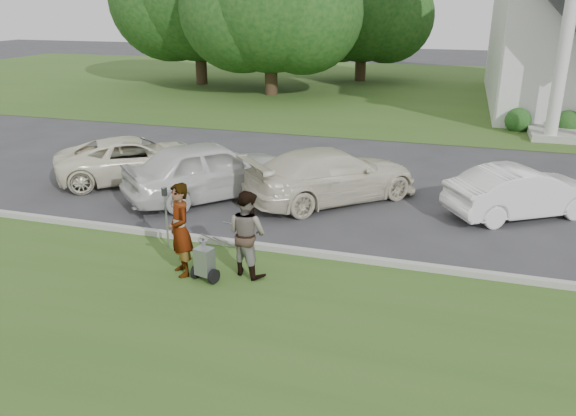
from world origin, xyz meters
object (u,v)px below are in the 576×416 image
at_px(car_b, 210,169).
at_px(car_d, 523,192).
at_px(tree_left, 270,5).
at_px(person_left, 180,231).
at_px(tree_back, 363,10).
at_px(striping_cart, 205,262).
at_px(car_c, 332,175).
at_px(car_a, 136,159).
at_px(person_right, 247,234).
at_px(parking_meter_near, 166,210).

height_order(car_b, car_d, car_b).
distance_m(tree_left, car_d, 22.05).
distance_m(person_left, car_d, 9.02).
height_order(tree_back, car_d, tree_back).
bearing_deg(tree_back, striping_cart, -85.62).
height_order(tree_left, car_b, tree_left).
bearing_deg(car_c, tree_back, -35.93).
bearing_deg(car_c, car_a, 44.60).
height_order(striping_cart, car_a, car_a).
distance_m(person_right, car_d, 7.77).
distance_m(car_a, car_d, 11.44).
xyz_separation_m(striping_cart, car_c, (1.35, 5.59, 0.32)).
bearing_deg(car_c, person_right, 128.58).
bearing_deg(person_right, car_d, -115.08).
bearing_deg(car_a, striping_cart, -175.90).
bearing_deg(person_right, car_b, -35.14).
xyz_separation_m(car_b, car_d, (8.44, 1.01, -0.17)).
relative_size(person_right, car_d, 0.45).
bearing_deg(person_left, tree_left, 149.62).
distance_m(car_a, car_b, 3.14).
relative_size(tree_back, car_b, 1.96).
height_order(car_a, car_c, car_c).
relative_size(striping_cart, parking_meter_near, 0.76).
height_order(person_right, car_a, person_right).
distance_m(person_left, car_c, 5.79).
distance_m(striping_cart, car_c, 5.76).
relative_size(parking_meter_near, car_d, 0.36).
xyz_separation_m(car_a, car_d, (11.44, 0.10, -0.01)).
bearing_deg(striping_cart, car_a, 145.55).
distance_m(parking_meter_near, car_c, 5.19).
height_order(tree_left, parking_meter_near, tree_left).
xyz_separation_m(person_right, car_c, (0.64, 5.05, -0.16)).
height_order(car_b, car_c, car_b).
relative_size(striping_cart, car_b, 0.23).
bearing_deg(tree_back, car_b, -89.22).
relative_size(car_c, car_d, 1.27).
height_order(striping_cart, car_b, car_b).
xyz_separation_m(car_a, car_b, (3.00, -0.91, 0.17)).
relative_size(car_b, car_d, 1.22).
relative_size(striping_cart, car_d, 0.28).
relative_size(person_right, car_a, 0.38).
relative_size(person_right, car_b, 0.37).
bearing_deg(striping_cart, tree_back, 108.59).
relative_size(tree_back, car_d, 2.38).
bearing_deg(car_d, car_b, 64.79).
relative_size(tree_left, striping_cart, 9.51).
xyz_separation_m(tree_left, car_c, (7.74, -17.61, -4.37)).
relative_size(parking_meter_near, car_c, 0.29).
relative_size(tree_left, car_d, 2.63).
bearing_deg(tree_left, car_b, -76.67).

